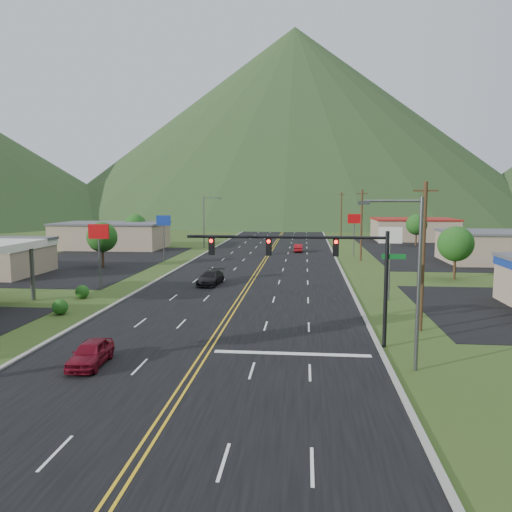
# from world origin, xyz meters

# --- Properties ---
(ground) EXTENTS (500.00, 500.00, 0.00)m
(ground) POSITION_xyz_m (0.00, 0.00, 0.00)
(ground) COLOR #283C15
(ground) RESTS_ON ground
(road) EXTENTS (20.00, 460.00, 0.04)m
(road) POSITION_xyz_m (0.00, 0.00, 0.00)
(road) COLOR black
(road) RESTS_ON ground
(curb_east) EXTENTS (0.30, 460.00, 0.14)m
(curb_east) POSITION_xyz_m (10.15, 0.00, 0.00)
(curb_east) COLOR gray
(curb_east) RESTS_ON ground
(traffic_signal) EXTENTS (13.10, 0.43, 7.00)m
(traffic_signal) POSITION_xyz_m (6.48, 14.00, 5.33)
(traffic_signal) COLOR black
(traffic_signal) RESTS_ON ground
(streetlight_east) EXTENTS (3.28, 0.25, 9.00)m
(streetlight_east) POSITION_xyz_m (11.18, 10.00, 5.18)
(streetlight_east) COLOR #59595E
(streetlight_east) RESTS_ON ground
(streetlight_west) EXTENTS (3.28, 0.25, 9.00)m
(streetlight_west) POSITION_xyz_m (-11.68, 70.00, 5.18)
(streetlight_west) COLOR #59595E
(streetlight_west) RESTS_ON ground
(building_west_far) EXTENTS (18.40, 11.40, 4.50)m
(building_west_far) POSITION_xyz_m (-28.00, 68.00, 2.26)
(building_west_far) COLOR tan
(building_west_far) RESTS_ON ground
(building_east_mid) EXTENTS (14.40, 11.40, 4.30)m
(building_east_mid) POSITION_xyz_m (32.00, 55.00, 2.16)
(building_east_mid) COLOR tan
(building_east_mid) RESTS_ON ground
(building_east_far) EXTENTS (16.40, 12.40, 4.50)m
(building_east_far) POSITION_xyz_m (28.00, 90.00, 2.26)
(building_east_far) COLOR tan
(building_east_far) RESTS_ON ground
(pole_sign_west_a) EXTENTS (2.00, 0.18, 6.40)m
(pole_sign_west_a) POSITION_xyz_m (-14.00, 30.00, 5.05)
(pole_sign_west_a) COLOR #59595E
(pole_sign_west_a) RESTS_ON ground
(pole_sign_west_b) EXTENTS (2.00, 0.18, 6.40)m
(pole_sign_west_b) POSITION_xyz_m (-14.00, 52.00, 5.05)
(pole_sign_west_b) COLOR #59595E
(pole_sign_west_b) RESTS_ON ground
(pole_sign_east_a) EXTENTS (2.00, 0.18, 6.40)m
(pole_sign_east_a) POSITION_xyz_m (13.00, 28.00, 5.05)
(pole_sign_east_a) COLOR #59595E
(pole_sign_east_a) RESTS_ON ground
(pole_sign_east_b) EXTENTS (2.00, 0.18, 6.40)m
(pole_sign_east_b) POSITION_xyz_m (13.00, 60.00, 5.05)
(pole_sign_east_b) COLOR #59595E
(pole_sign_east_b) RESTS_ON ground
(tree_west_a) EXTENTS (3.84, 3.84, 5.82)m
(tree_west_a) POSITION_xyz_m (-20.00, 45.00, 3.89)
(tree_west_a) COLOR #382314
(tree_west_a) RESTS_ON ground
(tree_west_b) EXTENTS (3.84, 3.84, 5.82)m
(tree_west_b) POSITION_xyz_m (-25.00, 72.00, 3.89)
(tree_west_b) COLOR #382314
(tree_west_b) RESTS_ON ground
(tree_east_a) EXTENTS (3.84, 3.84, 5.82)m
(tree_east_a) POSITION_xyz_m (22.00, 40.00, 3.89)
(tree_east_a) COLOR #382314
(tree_east_a) RESTS_ON ground
(tree_east_b) EXTENTS (3.84, 3.84, 5.82)m
(tree_east_b) POSITION_xyz_m (26.00, 78.00, 3.89)
(tree_east_b) COLOR #382314
(tree_east_b) RESTS_ON ground
(utility_pole_a) EXTENTS (1.60, 0.28, 10.00)m
(utility_pole_a) POSITION_xyz_m (13.50, 18.00, 5.13)
(utility_pole_a) COLOR #382314
(utility_pole_a) RESTS_ON ground
(utility_pole_b) EXTENTS (1.60, 0.28, 10.00)m
(utility_pole_b) POSITION_xyz_m (13.50, 55.00, 5.13)
(utility_pole_b) COLOR #382314
(utility_pole_b) RESTS_ON ground
(utility_pole_c) EXTENTS (1.60, 0.28, 10.00)m
(utility_pole_c) POSITION_xyz_m (13.50, 95.00, 5.13)
(utility_pole_c) COLOR #382314
(utility_pole_c) RESTS_ON ground
(utility_pole_d) EXTENTS (1.60, 0.28, 10.00)m
(utility_pole_d) POSITION_xyz_m (13.50, 135.00, 5.13)
(utility_pole_d) COLOR #382314
(utility_pole_d) RESTS_ON ground
(mountain_n) EXTENTS (220.00, 220.00, 85.00)m
(mountain_n) POSITION_xyz_m (0.00, 220.00, 42.50)
(mountain_n) COLOR #223D1C
(mountain_n) RESTS_ON ground
(car_red_near) EXTENTS (1.82, 4.05, 1.35)m
(car_red_near) POSITION_xyz_m (-5.66, 8.94, 0.67)
(car_red_near) COLOR maroon
(car_red_near) RESTS_ON ground
(car_dark_mid) EXTENTS (2.40, 5.01, 1.41)m
(car_dark_mid) POSITION_xyz_m (-3.91, 33.83, 0.70)
(car_dark_mid) COLOR black
(car_dark_mid) RESTS_ON ground
(car_red_far) EXTENTS (1.41, 3.91, 1.28)m
(car_red_far) POSITION_xyz_m (4.58, 65.21, 0.64)
(car_red_far) COLOR maroon
(car_red_far) RESTS_ON ground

